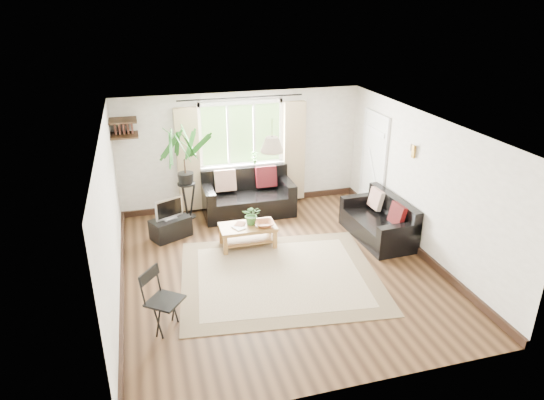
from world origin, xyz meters
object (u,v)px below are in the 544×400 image
object	(u,v)px
palm_stand	(186,180)
coffee_table	(248,236)
sofa_right	(378,219)
folding_chair	(165,302)
sofa_back	(248,194)
tv_stand	(171,228)

from	to	relation	value
palm_stand	coffee_table	bearing A→B (deg)	-49.37
coffee_table	sofa_right	bearing A→B (deg)	-7.64
coffee_table	folding_chair	size ratio (longest dim) A/B	1.13
sofa_right	folding_chair	distance (m)	4.28
sofa_back	sofa_right	xyz separation A→B (m)	(2.04, -1.68, -0.06)
sofa_right	sofa_back	bearing A→B (deg)	-132.21
coffee_table	palm_stand	distance (m)	1.61
tv_stand	folding_chair	size ratio (longest dim) A/B	0.80
coffee_table	tv_stand	size ratio (longest dim) A/B	1.40
coffee_table	folding_chair	distance (m)	2.55
sofa_back	palm_stand	size ratio (longest dim) A/B	0.93
coffee_table	folding_chair	bearing A→B (deg)	-128.06
coffee_table	sofa_back	bearing A→B (deg)	76.61
coffee_table	folding_chair	world-z (taller)	folding_chair
coffee_table	palm_stand	bearing A→B (deg)	130.63
coffee_table	tv_stand	xyz separation A→B (m)	(-1.29, 0.71, -0.01)
sofa_back	tv_stand	xyz separation A→B (m)	(-1.62, -0.65, -0.24)
folding_chair	tv_stand	bearing A→B (deg)	31.72
tv_stand	folding_chair	world-z (taller)	folding_chair
sofa_back	sofa_right	size ratio (longest dim) A/B	1.15
folding_chair	coffee_table	bearing A→B (deg)	-0.55
sofa_back	palm_stand	distance (m)	1.39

